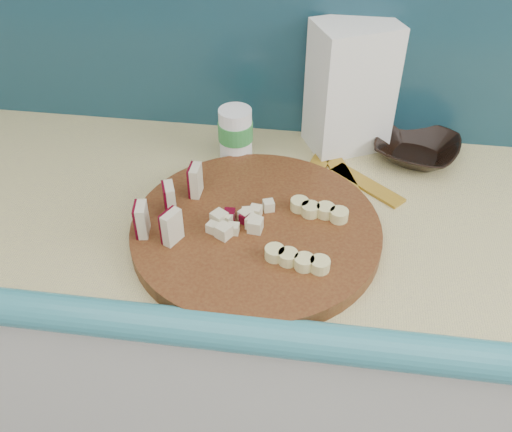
% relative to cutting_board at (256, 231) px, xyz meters
% --- Properties ---
extents(kitchen_counter, '(2.20, 0.63, 0.91)m').
position_rel_cutting_board_xyz_m(kitchen_counter, '(0.11, 0.08, -0.47)').
color(kitchen_counter, silver).
rests_on(kitchen_counter, ground).
extents(backsplash, '(2.20, 0.02, 0.50)m').
position_rel_cutting_board_xyz_m(backsplash, '(0.11, 0.37, 0.24)').
color(backsplash, teal).
rests_on(backsplash, kitchen_counter).
extents(cutting_board, '(0.53, 0.53, 0.03)m').
position_rel_cutting_board_xyz_m(cutting_board, '(0.00, 0.00, 0.00)').
color(cutting_board, '#461D0F').
rests_on(cutting_board, kitchen_counter).
extents(apple_wedges, '(0.09, 0.17, 0.06)m').
position_rel_cutting_board_xyz_m(apple_wedges, '(-0.15, -0.01, 0.04)').
color(apple_wedges, beige).
rests_on(apple_wedges, cutting_board).
extents(apple_chunks, '(0.07, 0.07, 0.02)m').
position_rel_cutting_board_xyz_m(apple_chunks, '(-0.03, 0.01, 0.02)').
color(apple_chunks, beige).
rests_on(apple_chunks, cutting_board).
extents(banana_slices, '(0.14, 0.18, 0.02)m').
position_rel_cutting_board_xyz_m(banana_slices, '(0.09, -0.02, 0.02)').
color(banana_slices, '#E9E08E').
rests_on(banana_slices, cutting_board).
extents(brown_bowl, '(0.22, 0.22, 0.04)m').
position_rel_cutting_board_xyz_m(brown_bowl, '(0.30, 0.29, 0.01)').
color(brown_bowl, black).
rests_on(brown_bowl, kitchen_counter).
extents(flour_bag, '(0.19, 0.17, 0.27)m').
position_rel_cutting_board_xyz_m(flour_bag, '(0.15, 0.32, 0.12)').
color(flour_bag, white).
rests_on(flour_bag, kitchen_counter).
extents(canister, '(0.07, 0.07, 0.12)m').
position_rel_cutting_board_xyz_m(canister, '(-0.07, 0.24, 0.05)').
color(canister, white).
rests_on(canister, kitchen_counter).
extents(banana_peel, '(0.22, 0.19, 0.01)m').
position_rel_cutting_board_xyz_m(banana_peel, '(0.14, 0.19, -0.01)').
color(banana_peel, gold).
rests_on(banana_peel, kitchen_counter).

